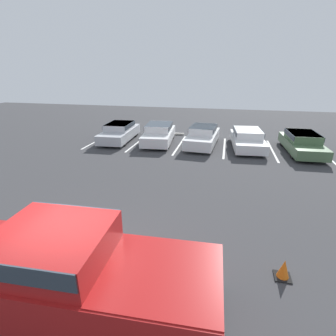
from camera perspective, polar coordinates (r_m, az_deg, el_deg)
ground_plane at (r=7.23m, az=-18.55°, el=-21.05°), size 60.00×60.00×0.00m
stall_stripe_a at (r=19.33m, az=-14.84°, el=5.92°), size 0.12×4.81×0.01m
stall_stripe_b at (r=18.20m, az=-6.59°, el=5.58°), size 0.12×4.81×0.01m
stall_stripe_c at (r=17.48m, az=2.54°, el=5.07°), size 0.12×4.81×0.01m
stall_stripe_d at (r=17.24m, az=12.15°, el=4.40°), size 0.12×4.81×0.01m
stall_stripe_e at (r=17.48m, az=21.75°, el=3.60°), size 0.12×4.81×0.01m
stall_stripe_f at (r=18.20m, az=30.82°, el=2.75°), size 0.12×4.81×0.01m
pickup_truck at (r=5.95m, az=-20.29°, el=-20.33°), size 6.05×2.35×1.83m
parked_sedan_a at (r=18.77m, az=-10.50°, el=7.87°), size 1.98×4.56×1.22m
parked_sedan_b at (r=17.87m, az=-1.97°, el=7.66°), size 2.15×4.49×1.28m
parked_sedan_c at (r=17.31m, az=7.61°, el=7.05°), size 2.00×4.45×1.28m
parked_sedan_d at (r=17.37m, az=16.87°, el=6.24°), size 2.12×4.52×1.18m
parked_sedan_e at (r=17.58m, az=27.16°, el=5.06°), size 1.92×4.64×1.21m
traffic_cone at (r=7.23m, az=23.87°, el=-19.59°), size 0.39×0.39×0.49m
wheel_stop_curb at (r=20.28m, az=1.19°, el=7.47°), size 1.65×0.20×0.14m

